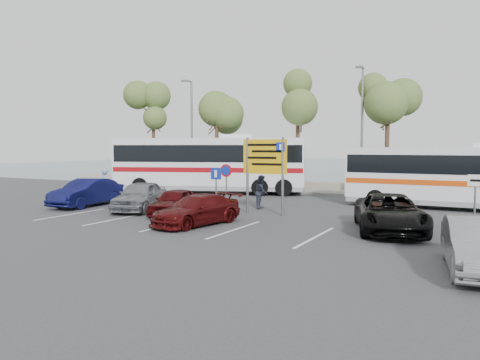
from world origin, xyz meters
The scene contains 25 objects.
ground centered at (0.00, 0.00, 0.00)m, with size 120.00×120.00×0.00m, color #37373A.
kerb_strip centered at (0.00, 14.00, 0.07)m, with size 44.00×2.40×0.15m, color gray.
seawall centered at (0.00, 16.00, 0.30)m, with size 48.00×0.80×0.60m, color gray.
sea centered at (0.00, 60.00, 0.01)m, with size 140.00×140.00×0.00m, color #3E5063.
tree_far_left centered at (-14.00, 14.00, 6.33)m, with size 3.20×3.20×7.60m.
tree_left centered at (-8.00, 14.00, 6.00)m, with size 3.20×3.20×7.20m.
tree_mid centered at (-1.50, 14.00, 6.65)m, with size 3.20×3.20×8.00m.
tree_right centered at (4.50, 14.00, 6.17)m, with size 3.20×3.20×7.40m.
street_lamp_left centered at (-10.00, 13.52, 4.60)m, with size 0.45×1.15×8.01m.
street_lamp_right centered at (3.00, 13.52, 4.60)m, with size 0.45×1.15×8.01m.
direction_sign centered at (1.00, 3.20, 2.43)m, with size 2.20×0.12×3.60m.
sign_no_stop centered at (-0.60, 2.38, 1.58)m, with size 0.60×0.08×2.35m.
sign_parking centered at (-0.20, 0.79, 1.47)m, with size 0.50×0.07×2.25m.
sign_taxi centered at (9.80, 1.49, 1.42)m, with size 0.50×0.07×2.20m.
lane_markings centered at (-1.14, -1.00, 0.00)m, with size 12.02×4.20×0.01m, color silver, non-canonical shape.
coach_bus_left centered at (-6.50, 10.50, 1.85)m, with size 12.94×6.77×3.98m.
coach_bus_right centered at (8.80, 9.29, 1.55)m, with size 10.75×2.39×3.34m.
car_silver_a centered at (-5.00, 1.50, 0.73)m, with size 1.72×4.28×1.46m, color gray.
car_blue centered at (-8.62, 1.50, 0.73)m, with size 1.54×4.43×1.46m, color #10134B.
car_maroon centered at (-0.20, -0.76, 0.61)m, with size 1.70×4.18×1.21m, color #520D0E.
car_red centered at (-2.60, 1.06, 0.61)m, with size 1.45×3.60×1.23m, color #470A0C.
suv_black centered at (7.00, 1.27, 0.70)m, with size 2.32×5.04×1.40m, color black.
car_silver_b centered at (10.00, -3.50, 0.68)m, with size 1.45×4.15×1.37m, color gray.
pedestrian_near centered at (-9.00, 3.30, 0.96)m, with size 0.70×0.46×1.91m, color #7D95B5.
pedestrian_far centered at (0.00, 5.00, 0.86)m, with size 0.83×0.65×1.71m, color #363C52.
Camera 1 is at (10.12, -16.51, 3.16)m, focal length 35.00 mm.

